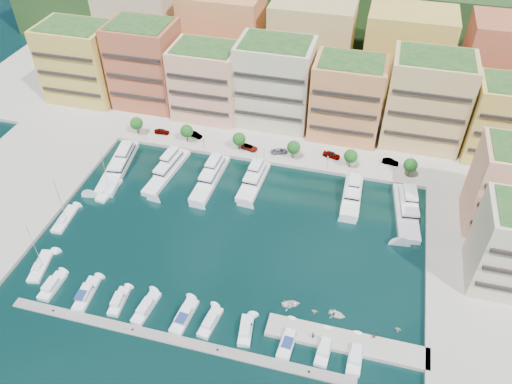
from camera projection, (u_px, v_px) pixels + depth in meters
The scene contains 60 objects.
ground at pixel (233, 237), 120.21m from camera, with size 400.00×400.00×0.00m, color black.
north_quay at pixel (286, 107), 165.45m from camera, with size 220.00×64.00×2.00m, color #9E998E.
east_quay at pixel (510, 320), 102.48m from camera, with size 34.00×76.00×2.00m, color #9E998E.
hillside at pixel (311, 46), 200.48m from camera, with size 240.00×40.00×58.00m, color #1A3716.
south_pontoon at pixel (175, 340), 98.89m from camera, with size 72.00×2.20×0.35m, color gray.
finger_pier at pixel (346, 343), 98.40m from camera, with size 32.00×5.00×2.00m, color #9E998E.
apartment_0 at pixel (80, 62), 160.61m from camera, with size 22.00×16.50×24.80m.
apartment_1 at pixel (145, 65), 157.20m from camera, with size 20.00×16.50×26.80m.
apartment_2 at pixel (207, 82), 153.02m from camera, with size 20.00×15.50×22.80m.
apartment_3 at pixel (275, 83), 149.47m from camera, with size 22.00×16.50×25.80m.
apartment_4 at pixel (347, 99), 144.45m from camera, with size 20.00×15.50×23.80m.
apartment_5 at pixel (426, 101), 140.70m from camera, with size 22.00×16.50×26.80m.
apartment_6 at pixel (508, 121), 136.34m from camera, with size 20.00×15.50×22.80m.
backblock_0 at pixel (142, 28), 174.26m from camera, with size 26.00×18.00×30.00m, color beige.
backblock_1 at pixel (223, 38), 168.51m from camera, with size 26.00×18.00×30.00m, color #DC9152.
backblock_2 at pixel (311, 47), 162.75m from camera, with size 26.00×18.00×30.00m, color tan.
backblock_3 at pixel (405, 58), 157.00m from camera, with size 26.00×18.00×30.00m, color gold.
backblock_4 at pixel (506, 69), 151.25m from camera, with size 26.00×18.00×30.00m, color #AF563A.
tree_0 at pixel (136, 123), 149.21m from camera, with size 3.80×3.80×5.65m.
tree_1 at pixel (187, 131), 146.15m from camera, with size 3.80×3.80×5.65m.
tree_2 at pixel (239, 139), 143.08m from camera, with size 3.80×3.80×5.65m.
tree_3 at pixel (294, 147), 140.01m from camera, with size 3.80×3.80×5.65m.
tree_4 at pixel (351, 156), 136.94m from camera, with size 3.80×3.80×5.65m.
tree_5 at pixel (410, 165), 133.87m from camera, with size 3.80×3.80×5.65m.
lamppost_0 at pixel (146, 132), 147.37m from camera, with size 0.30×0.30×4.20m.
lamppost_1 at pixel (204, 141), 143.92m from camera, with size 0.30×0.30×4.20m.
lamppost_2 at pixel (264, 150), 140.47m from camera, with size 0.30×0.30×4.20m.
lamppost_3 at pixel (328, 160), 137.01m from camera, with size 0.30×0.30×4.20m.
lamppost_4 at pixel (394, 171), 133.56m from camera, with size 0.30×0.30×4.20m.
yacht_0 at pixel (119, 164), 140.08m from camera, with size 8.23×24.18×7.30m.
yacht_1 at pixel (168, 169), 138.32m from camera, with size 6.40×21.28×7.30m.
yacht_2 at pixel (211, 176), 136.08m from camera, with size 5.27×20.50×7.30m.
yacht_3 at pixel (254, 179), 134.98m from camera, with size 5.59×17.12×7.30m.
yacht_5 at pixel (352, 194), 130.25m from camera, with size 4.86×15.96×7.30m.
yacht_6 at pixel (406, 209), 126.02m from camera, with size 7.55×21.02×7.30m.
cruiser_0 at pixel (52, 286), 108.34m from camera, with size 2.88×7.68×2.55m.
cruiser_1 at pixel (86, 294), 106.72m from camera, with size 3.45×9.28×2.66m.
cruiser_2 at pixel (119, 302), 105.30m from camera, with size 2.90×7.38×2.55m.
cruiser_3 at pixel (146, 308), 104.10m from camera, with size 3.45×8.66×2.55m.
cruiser_4 at pixel (184, 317), 102.44m from camera, with size 3.55×8.93×2.66m.
cruiser_5 at pixel (210, 322), 101.40m from camera, with size 3.44×7.79×2.55m.
cruiser_6 at pixel (246, 331), 99.96m from camera, with size 3.48×7.42×2.55m.
cruiser_7 at pixel (288, 340), 98.25m from camera, with size 3.25×8.80×2.66m.
cruiser_8 at pixel (324, 349), 96.90m from camera, with size 3.01×8.11×2.55m.
cruiser_9 at pixel (355, 356), 95.74m from camera, with size 2.90×8.54×2.55m.
sailboat_0 at pixel (41, 267), 112.86m from camera, with size 4.54×9.70×13.20m.
sailboat_1 at pixel (65, 219), 124.43m from camera, with size 3.50×9.87×13.20m.
sailboat_2 at pixel (109, 191), 132.68m from camera, with size 3.35×9.68×13.20m.
tender_3 at pixel (398, 329), 100.46m from camera, with size 1.17×1.35×0.71m, color beige.
tender_0 at pixel (291, 304), 104.94m from camera, with size 2.85×4.00×0.83m, color silver.
tender_2 at pixel (337, 315), 103.03m from camera, with size 2.51×3.51×0.73m, color white.
tender_1 at pixel (315, 311), 103.71m from camera, with size 1.21×1.41×0.74m, color beige.
car_0 at pixel (162, 131), 151.25m from camera, with size 1.82×4.52×1.54m, color gray.
car_1 at pixel (196, 135), 149.94m from camera, with size 1.54×4.42×1.46m, color gray.
car_2 at pixel (249, 147), 145.19m from camera, with size 2.31×5.00×1.39m, color gray.
car_3 at pixel (279, 151), 143.75m from camera, with size 1.96×4.81×1.40m, color gray.
car_4 at pixel (331, 155), 142.23m from camera, with size 1.99×4.95×1.69m, color gray.
car_5 at pixel (390, 162), 139.86m from camera, with size 1.60×4.59×1.51m, color gray.
person_0 at pixel (313, 335), 97.69m from camera, with size 0.63×0.41×1.72m, color #25274A.
person_1 at pixel (374, 335), 97.63m from camera, with size 0.91×0.71×1.87m, color #4A312C.
Camera 1 is at (26.70, -79.35, 87.13)m, focal length 35.00 mm.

